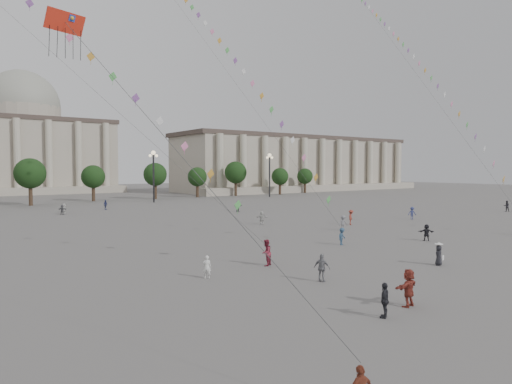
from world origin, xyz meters
TOP-DOWN VIEW (x-y plane):
  - ground at (0.00, 0.00)m, footprint 360.00×360.00m
  - hall_east at (75.00, 93.89)m, footprint 84.00×26.22m
  - hall_central at (0.00, 129.22)m, footprint 48.30×34.30m
  - tree_row at (0.00, 78.00)m, footprint 137.12×5.12m
  - lamp_post_mid_east at (15.00, 70.00)m, footprint 2.00×0.90m
  - lamp_post_far_east at (45.00, 70.00)m, footprint 2.00×0.90m
  - person_crowd_0 at (1.72, 59.29)m, footprint 1.03×0.88m
  - person_crowd_3 at (16.62, 7.65)m, footprint 1.45×1.35m
  - person_crowd_4 at (-5.86, 55.18)m, footprint 1.25×1.54m
  - person_crowd_6 at (15.45, 17.53)m, footprint 1.23×0.87m
  - person_crowd_7 at (11.27, 27.39)m, footprint 1.57×1.22m
  - person_crowd_8 at (20.10, 20.60)m, footprint 1.38×1.28m
  - person_crowd_9 at (18.10, 43.19)m, footprint 1.68×0.91m
  - person_crowd_12 at (-6.28, 54.61)m, footprint 1.31×1.31m
  - person_crowd_13 at (-8.21, 6.84)m, footprint 0.65×0.61m
  - person_crowd_14 at (31.40, 19.81)m, footprint 1.29×1.17m
  - person_crowd_15 at (53.63, 17.79)m, footprint 1.08×1.10m
  - tourist_2 at (-2.79, -4.34)m, footprint 1.85×0.80m
  - tourist_3 at (-2.84, 1.91)m, footprint 0.84×1.11m
  - tourist_4 at (-5.20, -4.78)m, footprint 1.06×0.84m
  - kite_flyer_0 at (-2.85, 7.66)m, footprint 1.17×1.10m
  - kite_flyer_1 at (8.16, 10.73)m, footprint 1.15×0.86m
  - hat_person at (7.42, 0.47)m, footprint 0.86×0.79m
  - dragon_kite at (-16.27, 7.46)m, footprint 2.90×9.45m
  - kite_train_mid at (7.31, 35.28)m, footprint 2.35×46.09m
  - kite_train_east at (37.90, 24.10)m, footprint 18.88×38.08m

SIDE VIEW (x-z plane):
  - ground at x=0.00m, z-range 0.00..0.00m
  - person_crowd_13 at x=-8.21m, z-range 0.00..1.49m
  - person_crowd_12 at x=-6.28m, z-range 0.00..1.52m
  - kite_flyer_1 at x=8.16m, z-range 0.00..1.59m
  - hat_person at x=7.42m, z-range -0.04..1.65m
  - person_crowd_3 at x=16.62m, z-range 0.00..1.62m
  - person_crowd_4 at x=-5.86m, z-range 0.00..1.65m
  - person_crowd_0 at x=1.72m, z-range 0.00..1.66m
  - person_crowd_7 at x=11.27m, z-range 0.00..1.66m
  - tourist_4 at x=-5.20m, z-range 0.00..1.68m
  - person_crowd_6 at x=15.45m, z-range 0.00..1.73m
  - person_crowd_9 at x=18.10m, z-range 0.00..1.73m
  - person_crowd_14 at x=31.40m, z-range 0.00..1.74m
  - tourist_3 at x=-2.84m, z-range 0.00..1.75m
  - person_crowd_15 at x=53.63m, z-range 0.00..1.79m
  - person_crowd_8 at x=20.10m, z-range 0.00..1.86m
  - kite_flyer_0 at x=-2.85m, z-range 0.00..1.92m
  - tourist_2 at x=-2.79m, z-range 0.00..1.93m
  - tree_row at x=0.00m, z-range 1.39..9.39m
  - lamp_post_mid_east at x=15.00m, z-range 2.03..12.68m
  - lamp_post_far_east at x=45.00m, z-range 2.03..12.68m
  - hall_east at x=75.00m, z-range -0.17..17.03m
  - dragon_kite at x=-16.27m, z-range 2.84..25.22m
  - hall_central at x=0.00m, z-range -3.52..31.98m
  - kite_train_east at x=37.90m, z-range -6.26..51.77m
  - kite_train_mid at x=7.31m, z-range -6.50..58.34m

